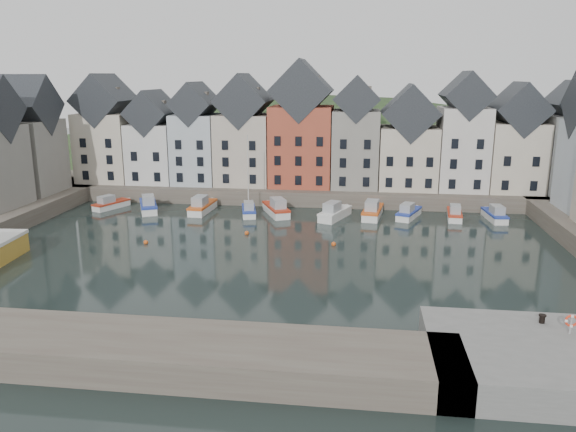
% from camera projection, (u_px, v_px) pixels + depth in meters
% --- Properties ---
extents(ground, '(260.00, 260.00, 0.00)m').
position_uv_depth(ground, '(270.00, 258.00, 55.45)').
color(ground, black).
rests_on(ground, ground).
extents(far_quay, '(90.00, 16.00, 2.00)m').
position_uv_depth(far_quay, '(302.00, 189.00, 84.05)').
color(far_quay, '#4F453D').
rests_on(far_quay, ground).
extents(near_wall, '(50.00, 6.00, 2.00)m').
position_uv_depth(near_wall, '(58.00, 346.00, 35.31)').
color(near_wall, '#4F453D').
rests_on(near_wall, ground).
extents(hillside, '(153.60, 70.40, 64.00)m').
position_uv_depth(hillside, '(315.00, 255.00, 113.67)').
color(hillside, '#1D2F17').
rests_on(hillside, ground).
extents(far_terrace, '(72.37, 8.16, 17.78)m').
position_uv_depth(far_terrace, '(324.00, 138.00, 79.79)').
color(far_terrace, beige).
rests_on(far_terrace, far_quay).
extents(left_terrace, '(7.65, 17.00, 15.69)m').
position_uv_depth(left_terrace, '(6.00, 146.00, 70.79)').
color(left_terrace, gray).
rests_on(left_terrace, left_quay).
extents(mooring_buoys, '(20.50, 5.50, 0.50)m').
position_uv_depth(mooring_buoys, '(242.00, 240.00, 61.04)').
color(mooring_buoys, '#CA5017').
rests_on(mooring_buoys, ground).
extents(boat_a, '(3.70, 5.61, 2.07)m').
position_uv_depth(boat_a, '(110.00, 204.00, 75.75)').
color(boat_a, silver).
rests_on(boat_a, ground).
extents(boat_b, '(4.49, 6.80, 2.51)m').
position_uv_depth(boat_b, '(148.00, 206.00, 74.25)').
color(boat_b, silver).
rests_on(boat_b, ground).
extents(boat_c, '(2.40, 6.68, 2.52)m').
position_uv_depth(boat_c, '(202.00, 207.00, 73.72)').
color(boat_c, silver).
rests_on(boat_c, ground).
extents(boat_d, '(2.87, 5.65, 10.34)m').
position_uv_depth(boat_d, '(249.00, 210.00, 72.23)').
color(boat_d, silver).
rests_on(boat_d, ground).
extents(boat_e, '(4.58, 6.87, 2.54)m').
position_uv_depth(boat_e, '(276.00, 209.00, 72.40)').
color(boat_e, silver).
rests_on(boat_e, ground).
extents(boat_f, '(4.17, 6.77, 2.49)m').
position_uv_depth(boat_f, '(334.00, 213.00, 70.39)').
color(boat_f, silver).
rests_on(boat_f, ground).
extents(boat_g, '(2.96, 6.86, 2.55)m').
position_uv_depth(boat_g, '(372.00, 211.00, 71.13)').
color(boat_g, silver).
rests_on(boat_g, ground).
extents(boat_h, '(3.73, 6.01, 2.21)m').
position_uv_depth(boat_h, '(409.00, 213.00, 70.75)').
color(boat_h, silver).
rests_on(boat_h, ground).
extents(boat_i, '(2.27, 5.63, 2.10)m').
position_uv_depth(boat_i, '(455.00, 214.00, 70.30)').
color(boat_i, silver).
rests_on(boat_i, ground).
extents(boat_j, '(2.30, 5.89, 2.21)m').
position_uv_depth(boat_j, '(495.00, 215.00, 69.71)').
color(boat_j, silver).
rests_on(boat_j, ground).
extents(mooring_bollard, '(0.48, 0.48, 0.56)m').
position_uv_depth(mooring_bollard, '(542.00, 318.00, 36.19)').
color(mooring_bollard, black).
rests_on(mooring_bollard, near_quay).
extents(life_ring_post, '(0.80, 0.17, 1.30)m').
position_uv_depth(life_ring_post, '(571.00, 321.00, 34.47)').
color(life_ring_post, gray).
rests_on(life_ring_post, near_quay).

